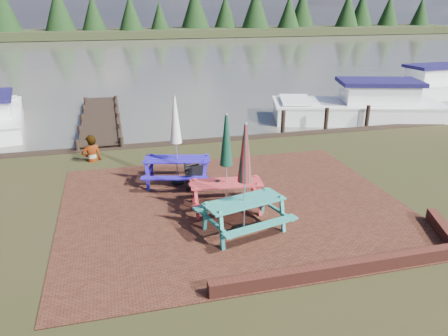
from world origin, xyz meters
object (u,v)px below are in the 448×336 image
chalkboard (194,176)px  boat_near (361,108)px  picnic_table_blue (177,155)px  picnic_table_red (226,178)px  person (90,136)px  picnic_table_teal (244,196)px  jetty (101,118)px  boat_far (423,88)px

chalkboard → boat_near: size_ratio=0.10×
picnic_table_blue → boat_near: picnic_table_blue is taller
picnic_table_red → picnic_table_blue: 2.28m
person → picnic_table_red: bearing=116.0°
person → boat_near: bearing=-175.2°
boat_near → chalkboard: bearing=141.3°
picnic_table_blue → person: size_ratio=1.44×
boat_near → person: (-12.28, -3.29, 0.48)m
person → chalkboard: bearing=121.6°
boat_near → person: 12.72m
picnic_table_red → chalkboard: (-0.57, 1.51, -0.49)m
picnic_table_red → picnic_table_blue: (-0.97, 2.07, 0.03)m
picnic_table_teal → picnic_table_red: size_ratio=1.03×
picnic_table_blue → chalkboard: (0.40, -0.56, -0.52)m
picnic_table_red → jetty: size_ratio=0.28×
picnic_table_blue → boat_far: picnic_table_blue is taller
boat_far → chalkboard: bearing=119.4°
picnic_table_teal → chalkboard: picnic_table_teal is taller
picnic_table_red → boat_near: 11.93m
jetty → person: bearing=-92.5°
picnic_table_red → person: bearing=132.7°
person → jetty: bearing=-102.8°
boat_far → person: (-18.62, -7.07, 0.49)m
person → boat_far: bearing=-169.4°
chalkboard → boat_far: (15.68, 10.35, 0.02)m
picnic_table_red → boat_near: size_ratio=0.31×
boat_far → boat_near: bearing=116.8°
chalkboard → boat_near: 11.42m
picnic_table_teal → boat_far: size_ratio=0.38×
picnic_table_blue → boat_near: bearing=46.5°
boat_near → boat_far: 7.39m
person → picnic_table_blue: bearing=122.8°
picnic_table_blue → chalkboard: bearing=-39.8°
picnic_table_red → chalkboard: bearing=117.2°
chalkboard → jetty: (-2.69, 8.90, -0.30)m
picnic_table_red → jetty: picnic_table_red is taller
picnic_table_teal → person: size_ratio=1.44×
picnic_table_teal → boat_near: bearing=32.4°
picnic_table_red → person: picnic_table_red is taller
picnic_table_teal → chalkboard: (-0.68, 2.74, -0.51)m
picnic_table_blue → jetty: size_ratio=0.29×
picnic_table_teal → picnic_table_red: 1.24m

